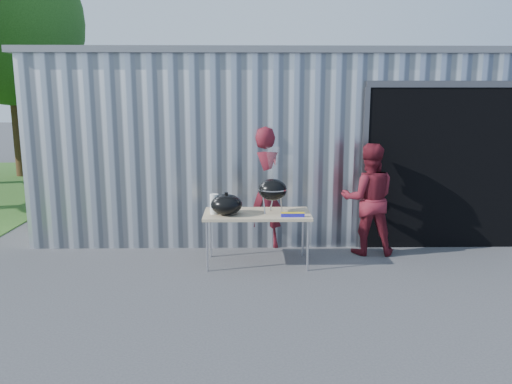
{
  "coord_description": "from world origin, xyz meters",
  "views": [
    {
      "loc": [
        0.25,
        -5.93,
        2.38
      ],
      "look_at": [
        0.37,
        0.94,
        1.05
      ],
      "focal_mm": 35.0,
      "sensor_mm": 36.0,
      "label": 1
    }
  ],
  "objects_px": {
    "person_cook": "(264,187)",
    "person_bystander": "(368,199)",
    "kettle_grill": "(273,183)",
    "folding_table": "(257,216)"
  },
  "relations": [
    {
      "from": "folding_table",
      "to": "person_bystander",
      "type": "relative_size",
      "value": 0.89
    },
    {
      "from": "person_bystander",
      "to": "kettle_grill",
      "type": "bearing_deg",
      "value": 21.57
    },
    {
      "from": "kettle_grill",
      "to": "person_cook",
      "type": "height_order",
      "value": "person_cook"
    },
    {
      "from": "kettle_grill",
      "to": "person_cook",
      "type": "bearing_deg",
      "value": 95.53
    },
    {
      "from": "kettle_grill",
      "to": "person_bystander",
      "type": "relative_size",
      "value": 0.55
    },
    {
      "from": "folding_table",
      "to": "person_bystander",
      "type": "distance_m",
      "value": 1.76
    },
    {
      "from": "kettle_grill",
      "to": "person_bystander",
      "type": "bearing_deg",
      "value": 17.45
    },
    {
      "from": "kettle_grill",
      "to": "person_cook",
      "type": "xyz_separation_m",
      "value": [
        -0.08,
        0.87,
        -0.21
      ]
    },
    {
      "from": "person_cook",
      "to": "person_bystander",
      "type": "relative_size",
      "value": 1.14
    },
    {
      "from": "folding_table",
      "to": "kettle_grill",
      "type": "height_order",
      "value": "kettle_grill"
    }
  ]
}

